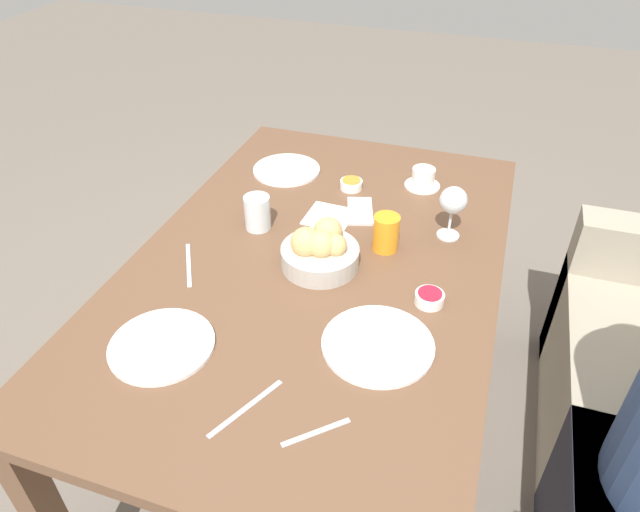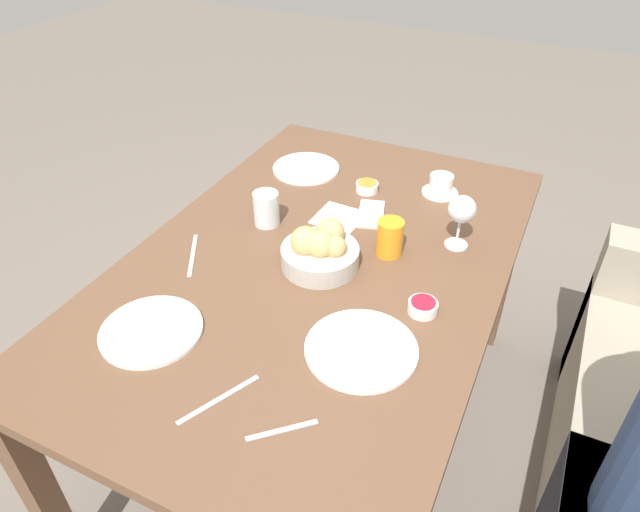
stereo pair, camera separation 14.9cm
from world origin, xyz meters
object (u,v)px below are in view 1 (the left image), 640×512
juice_glass (386,233)px  coffee_cup (423,179)px  knife_silver (246,408)px  plate_near_right (162,345)px  spoon_coffee (316,432)px  plate_far_center (378,345)px  napkin (329,217)px  cell_phone (360,211)px  bread_basket (320,250)px  plate_near_left (287,170)px  water_tumbler (257,213)px  wine_glass (453,202)px  jam_bowl_berry (429,298)px  jam_bowl_honey (351,184)px  fork_silver (189,265)px

juice_glass → coffee_cup: juice_glass is taller
knife_silver → plate_near_right: bearing=-111.3°
juice_glass → spoon_coffee: size_ratio=0.90×
plate_far_center → napkin: size_ratio=1.81×
cell_phone → bread_basket: bearing=-6.6°
plate_near_left → water_tumbler: size_ratio=2.24×
plate_near_right → wine_glass: size_ratio=1.51×
plate_far_center → cell_phone: (-0.53, -0.18, -0.00)m
plate_near_left → jam_bowl_berry: 0.77m
spoon_coffee → napkin: napkin is taller
bread_basket → coffee_cup: size_ratio=1.80×
water_tumbler → bread_basket: bearing=63.5°
juice_glass → coffee_cup: 0.38m
plate_near_left → jam_bowl_berry: bearing=47.7°
bread_basket → plate_near_left: 0.53m
plate_near_left → plate_far_center: same height
jam_bowl_berry → coffee_cup: bearing=-168.3°
wine_glass → plate_near_left: bearing=-110.6°
cell_phone → jam_bowl_honey: bearing=-153.4°
plate_near_left → spoon_coffee: size_ratio=2.00×
jam_bowl_honey → jam_bowl_berry: bearing=34.9°
cell_phone → knife_silver: bearing=-1.8°
juice_glass → jam_bowl_honey: juice_glass is taller
jam_bowl_honey → juice_glass: bearing=31.8°
plate_far_center → cell_phone: plate_far_center is taller
plate_far_center → plate_near_right: bearing=-71.4°
plate_far_center → fork_silver: bearing=-103.6°
coffee_cup → plate_near_right: bearing=-25.3°
wine_glass → knife_silver: size_ratio=0.88×
plate_far_center → knife_silver: 0.33m
water_tumbler → spoon_coffee: bearing=31.9°
water_tumbler → jam_bowl_honey: bearing=147.1°
juice_glass → bread_basket: bearing=-49.1°
bread_basket → plate_near_left: size_ratio=0.91×
water_tumbler → juice_glass: bearing=92.1°
jam_bowl_berry → knife_silver: jam_bowl_berry is taller
juice_glass → knife_silver: juice_glass is taller
juice_glass → wine_glass: size_ratio=0.65×
coffee_cup → bread_basket: bearing=-20.2°
wine_glass → cell_phone: wine_glass is taller
plate_near_left → cell_phone: 0.35m
jam_bowl_honey → napkin: size_ratio=0.51×
plate_far_center → knife_silver: plate_far_center is taller
plate_near_left → cell_phone: size_ratio=1.37×
plate_near_right → water_tumbler: bearing=178.4°
plate_near_right → plate_far_center: 0.48m
napkin → water_tumbler: bearing=-57.1°
jam_bowl_honey → cell_phone: jam_bowl_honey is taller
plate_near_right → plate_near_left: bearing=-177.9°
plate_near_right → juice_glass: (-0.52, 0.39, 0.05)m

